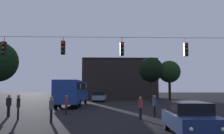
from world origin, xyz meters
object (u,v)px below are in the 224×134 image
at_px(pedestrian_crossing_left, 155,105).
at_px(tree_right_far, 151,70).
at_px(city_bus, 73,90).
at_px(car_near_right, 189,118).
at_px(pedestrian_crossing_center, 51,108).
at_px(pedestrian_far_side, 18,105).
at_px(car_far_left, 99,97).
at_px(pedestrian_near_bus, 66,104).
at_px(pedestrian_trailing, 140,107).
at_px(tree_left_silhouette, 169,72).
at_px(pedestrian_crossing_right, 9,104).

bearing_deg(pedestrian_crossing_left, tree_right_far, 79.54).
distance_m(city_bus, car_near_right, 19.79).
bearing_deg(pedestrian_crossing_center, city_bus, 92.34).
height_order(car_near_right, pedestrian_far_side, pedestrian_far_side).
xyz_separation_m(car_far_left, pedestrian_near_bus, (-2.26, -18.18, 0.09)).
bearing_deg(car_far_left, pedestrian_crossing_left, -77.00).
xyz_separation_m(city_bus, pedestrian_trailing, (6.38, -12.73, -0.99)).
height_order(pedestrian_crossing_center, pedestrian_trailing, pedestrian_crossing_center).
distance_m(pedestrian_far_side, tree_right_far, 22.01).
bearing_deg(car_near_right, car_far_left, 100.10).
bearing_deg(pedestrian_crossing_left, car_near_right, -88.65).
relative_size(pedestrian_crossing_center, pedestrian_far_side, 0.95).
bearing_deg(city_bus, pedestrian_crossing_left, -56.00).
height_order(pedestrian_crossing_left, pedestrian_crossing_center, pedestrian_crossing_center).
height_order(pedestrian_near_bus, tree_right_far, tree_right_far).
bearing_deg(pedestrian_near_bus, city_bus, 94.66).
bearing_deg(car_near_right, pedestrian_crossing_center, 150.35).
distance_m(city_bus, pedestrian_crossing_left, 13.71).
bearing_deg(pedestrian_crossing_left, pedestrian_near_bus, 165.49).
bearing_deg(car_far_left, pedestrian_near_bus, -97.09).
bearing_deg(car_near_right, tree_right_far, 82.97).
bearing_deg(pedestrian_crossing_left, pedestrian_crossing_center, -159.17).
xyz_separation_m(pedestrian_crossing_center, tree_right_far, (10.10, 19.06, 3.90)).
bearing_deg(tree_left_silhouette, car_near_right, -104.16).
height_order(car_far_left, tree_right_far, tree_right_far).
bearing_deg(city_bus, tree_right_far, 25.24).
xyz_separation_m(car_near_right, pedestrian_crossing_center, (-7.24, 4.12, 0.12)).
bearing_deg(city_bus, car_near_right, -66.72).
bearing_deg(pedestrian_near_bus, pedestrian_crossing_left, -14.51).
bearing_deg(city_bus, pedestrian_far_side, -99.15).
relative_size(car_far_left, pedestrian_near_bus, 2.82).
xyz_separation_m(pedestrian_crossing_center, pedestrian_crossing_right, (-3.91, 3.14, 0.02)).
xyz_separation_m(pedestrian_crossing_center, pedestrian_near_bus, (0.21, 4.47, -0.03)).
xyz_separation_m(pedestrian_trailing, pedestrian_far_side, (-8.39, 0.19, 0.09)).
bearing_deg(pedestrian_crossing_right, car_far_left, 71.90).
bearing_deg(car_near_right, pedestrian_crossing_left, 91.35).
bearing_deg(pedestrian_near_bus, car_near_right, -50.70).
bearing_deg(tree_left_silhouette, car_far_left, -152.54).
xyz_separation_m(pedestrian_trailing, tree_right_far, (4.29, 17.76, 3.94)).
height_order(car_near_right, car_far_left, same).
bearing_deg(pedestrian_crossing_right, city_bus, 72.97).
xyz_separation_m(car_far_left, pedestrian_crossing_left, (4.61, -19.96, 0.12)).
height_order(pedestrian_far_side, tree_left_silhouette, tree_left_silhouette).
bearing_deg(city_bus, pedestrian_trailing, -63.39).
relative_size(car_far_left, pedestrian_trailing, 2.84).
xyz_separation_m(car_near_right, tree_right_far, (2.86, 23.18, 4.02)).
distance_m(pedestrian_crossing_left, pedestrian_crossing_right, 10.99).
bearing_deg(pedestrian_trailing, pedestrian_near_bus, 150.51).
relative_size(city_bus, car_far_left, 2.48).
height_order(pedestrian_near_bus, pedestrian_trailing, pedestrian_near_bus).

